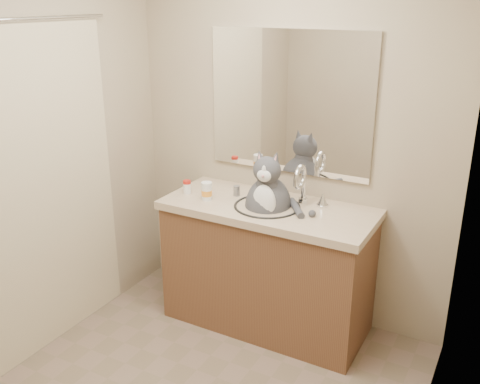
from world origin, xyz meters
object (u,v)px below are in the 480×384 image
pill_bottle_redcap (187,187)px  grey_canister (237,191)px  cat (268,202)px  pill_bottle_orange (207,191)px

pill_bottle_redcap → grey_canister: 0.33m
grey_canister → cat: bearing=-14.5°
cat → pill_bottle_redcap: bearing=174.1°
cat → pill_bottle_orange: bearing=-178.2°
pill_bottle_orange → grey_canister: 0.21m
pill_bottle_redcap → grey_canister: bearing=21.1°
pill_bottle_redcap → pill_bottle_orange: bearing=-12.1°
cat → grey_canister: (-0.26, 0.07, 0.01)m
pill_bottle_redcap → pill_bottle_orange: (0.18, -0.04, 0.01)m
grey_canister → pill_bottle_redcap: bearing=-158.9°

